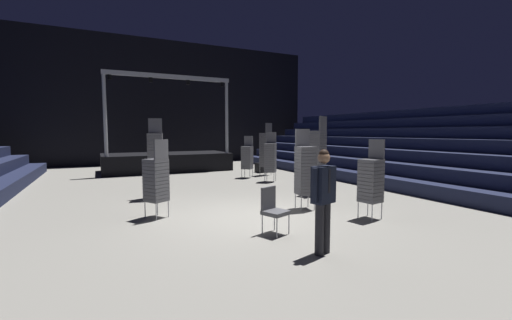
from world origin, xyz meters
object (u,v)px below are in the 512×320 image
at_px(stage_riser, 167,160).
at_px(chair_stack_mid_right, 156,179).
at_px(chair_stack_front_left, 270,157).
at_px(chair_stack_rear_centre, 371,179).
at_px(man_with_tie, 324,195).
at_px(chair_stack_front_right, 156,159).
at_px(chair_stack_rear_left, 266,149).
at_px(loose_chair_near_man, 273,208).
at_px(equipment_road_case, 265,167).
at_px(chair_stack_rear_right, 317,156).
at_px(chair_stack_mid_centre, 247,157).
at_px(chair_stack_mid_left, 305,169).

height_order(stage_riser, chair_stack_mid_right, stage_riser).
xyz_separation_m(chair_stack_front_left, chair_stack_rear_centre, (-0.63, -6.15, -0.08)).
distance_m(man_with_tie, chair_stack_front_right, 6.26).
height_order(chair_stack_mid_right, chair_stack_rear_left, chair_stack_rear_left).
distance_m(chair_stack_front_right, chair_stack_mid_right, 2.42).
bearing_deg(man_with_tie, chair_stack_rear_left, -128.95).
relative_size(chair_stack_rear_left, loose_chair_near_man, 2.62).
bearing_deg(equipment_road_case, chair_stack_rear_centre, -101.97).
bearing_deg(equipment_road_case, chair_stack_rear_right, -101.38).
bearing_deg(equipment_road_case, chair_stack_mid_right, -133.30).
relative_size(chair_stack_front_right, chair_stack_rear_right, 0.97).
bearing_deg(chair_stack_mid_centre, loose_chair_near_man, 113.35).
relative_size(chair_stack_rear_centre, equipment_road_case, 2.09).
distance_m(chair_stack_mid_right, chair_stack_rear_centre, 5.08).
bearing_deg(chair_stack_mid_centre, chair_stack_front_right, 77.91).
relative_size(man_with_tie, equipment_road_case, 1.97).
xyz_separation_m(chair_stack_front_right, loose_chair_near_man, (1.55, -4.66, -0.70)).
relative_size(chair_stack_mid_right, chair_stack_rear_right, 0.73).
bearing_deg(chair_stack_mid_left, equipment_road_case, -101.05).
bearing_deg(stage_riser, man_with_tie, -89.74).
xyz_separation_m(chair_stack_mid_right, chair_stack_rear_left, (5.95, 5.78, 0.29)).
relative_size(chair_stack_rear_left, chair_stack_rear_centre, 1.32).
height_order(chair_stack_front_left, chair_stack_front_right, chair_stack_front_right).
bearing_deg(chair_stack_rear_centre, chair_stack_rear_left, -20.44).
xyz_separation_m(chair_stack_mid_centre, loose_chair_near_man, (-2.89, -7.64, -0.41)).
distance_m(stage_riser, equipment_road_case, 5.27).
bearing_deg(chair_stack_mid_centre, chair_stack_rear_left, -115.90).
distance_m(chair_stack_mid_right, chair_stack_mid_centre, 7.19).
distance_m(stage_riser, chair_stack_mid_right, 9.97).
distance_m(stage_riser, chair_stack_rear_right, 9.54).
relative_size(chair_stack_mid_right, equipment_road_case, 2.09).
bearing_deg(chair_stack_rear_centre, chair_stack_front_right, 31.32).
xyz_separation_m(chair_stack_mid_left, chair_stack_rear_centre, (0.85, -1.49, -0.13)).
distance_m(chair_stack_mid_centre, equipment_road_case, 2.38).
height_order(man_with_tie, chair_stack_mid_right, chair_stack_mid_right).
bearing_deg(chair_stack_front_right, man_with_tie, 119.39).
height_order(chair_stack_mid_centre, equipment_road_case, chair_stack_mid_centre).
bearing_deg(chair_stack_mid_centre, chair_stack_front_left, 148.04).
xyz_separation_m(chair_stack_mid_left, chair_stack_mid_right, (-3.69, 0.80, -0.13)).
bearing_deg(chair_stack_mid_left, chair_stack_rear_centre, 128.49).
height_order(chair_stack_front_left, loose_chair_near_man, chair_stack_front_left).
xyz_separation_m(chair_stack_mid_centre, chair_stack_rear_right, (0.46, -4.57, 0.34)).
distance_m(chair_stack_mid_right, equipment_road_case, 9.48).
bearing_deg(chair_stack_mid_left, chair_stack_front_left, -98.63).
distance_m(chair_stack_front_right, loose_chair_near_man, 4.97).
relative_size(chair_stack_mid_right, chair_stack_rear_centre, 1.00).
distance_m(chair_stack_mid_right, chair_stack_rear_right, 5.33).
bearing_deg(chair_stack_front_right, chair_stack_mid_left, 149.35).
distance_m(stage_riser, chair_stack_mid_left, 10.68).
bearing_deg(equipment_road_case, chair_stack_mid_centre, -137.94).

